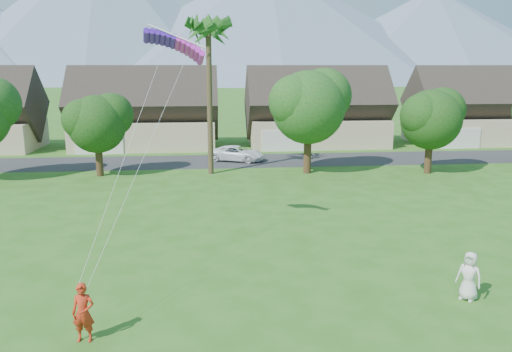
{
  "coord_description": "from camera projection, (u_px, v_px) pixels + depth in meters",
  "views": [
    {
      "loc": [
        -2.11,
        -12.21,
        8.71
      ],
      "look_at": [
        0.0,
        10.0,
        3.8
      ],
      "focal_mm": 35.0,
      "sensor_mm": 36.0,
      "label": 1
    }
  ],
  "objects": [
    {
      "name": "street",
      "position": [
        232.0,
        161.0,
        46.99
      ],
      "size": [
        90.0,
        7.0,
        0.01
      ],
      "primitive_type": "cube",
      "color": "#2D2D30",
      "rests_on": "ground"
    },
    {
      "name": "kite_flyer",
      "position": [
        83.0,
        313.0,
        15.98
      ],
      "size": [
        0.76,
        0.53,
        1.97
      ],
      "primitive_type": "imported",
      "rotation": [
        0.0,
        0.0,
        -0.08
      ],
      "color": "red",
      "rests_on": "ground"
    },
    {
      "name": "watcher",
      "position": [
        469.0,
        276.0,
        18.87
      ],
      "size": [
        1.07,
        1.1,
        1.9
      ],
      "primitive_type": "imported",
      "rotation": [
        0.0,
        0.0,
        -0.84
      ],
      "color": "silver",
      "rests_on": "ground"
    },
    {
      "name": "parked_car",
      "position": [
        237.0,
        153.0,
        46.89
      ],
      "size": [
        5.64,
        4.13,
        1.42
      ],
      "primitive_type": "imported",
      "rotation": [
        0.0,
        0.0,
        1.18
      ],
      "color": "white",
      "rests_on": "ground"
    },
    {
      "name": "mountain_ridge",
      "position": [
        231.0,
        27.0,
        261.44
      ],
      "size": [
        540.0,
        240.0,
        70.0
      ],
      "color": "slate",
      "rests_on": "ground"
    },
    {
      "name": "houses_row",
      "position": [
        232.0,
        115.0,
        55.04
      ],
      "size": [
        72.75,
        8.19,
        8.86
      ],
      "color": "beige",
      "rests_on": "ground"
    },
    {
      "name": "tree_row",
      "position": [
        221.0,
        115.0,
        39.92
      ],
      "size": [
        62.27,
        6.67,
        8.45
      ],
      "color": "#47301C",
      "rests_on": "ground"
    },
    {
      "name": "fan_palm",
      "position": [
        208.0,
        26.0,
        38.93
      ],
      "size": [
        3.0,
        3.0,
        13.8
      ],
      "color": "#4C3D26",
      "rests_on": "ground"
    },
    {
      "name": "parafoil_kite",
      "position": [
        176.0,
        42.0,
        22.97
      ],
      "size": [
        2.9,
        1.04,
        0.5
      ],
      "rotation": [
        0.0,
        0.0,
        -0.03
      ],
      "color": "#4917B2",
      "rests_on": "ground"
    }
  ]
}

